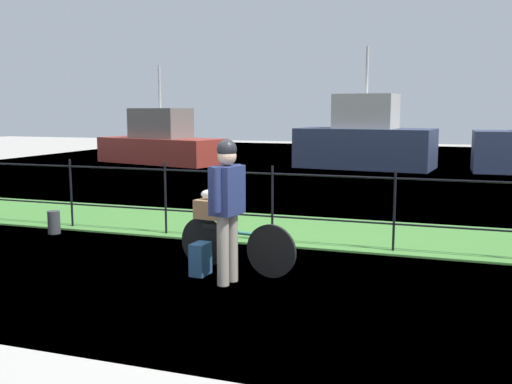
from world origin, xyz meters
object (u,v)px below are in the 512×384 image
Objects in this scene: wooden_crate at (211,209)px; moored_boat_near at (161,143)px; mooring_bollard at (54,222)px; cyclist_person at (227,199)px; backpack_on_paving at (200,259)px; terrier_dog at (212,194)px; moored_boat_mid at (365,140)px; bicycle_main at (235,245)px.

moored_boat_near reaches higher than wooden_crate.
wooden_crate is at bearing -18.37° from mooring_bollard.
backpack_on_paving is at bearing 154.90° from cyclist_person.
terrier_dog reaches higher than backpack_on_paving.
wooden_crate is 1.12× the size of terrier_dog.
moored_boat_mid is (-0.05, 13.68, 0.19)m from wooden_crate.
moored_boat_mid is at bearing 90.31° from terrier_dog.
mooring_bollard is (-3.26, 1.41, -0.01)m from backpack_on_paving.
cyclist_person is at bearing -23.59° from mooring_bollard.
moored_boat_mid is at bearing 3.78° from backpack_on_paving.
wooden_crate is 0.07× the size of moored_boat_near.
mooring_bollard is 0.07× the size of moored_boat_near.
mooring_bollard is at bearing 70.21° from backpack_on_paving.
cyclist_person is at bearing -50.72° from wooden_crate.
bicycle_main is 0.55m from wooden_crate.
terrier_dog reaches higher than bicycle_main.
moored_boat_mid is at bearing 91.65° from bicycle_main.
mooring_bollard is (-3.29, 1.09, -0.78)m from terrier_dog.
wooden_crate is 0.07× the size of moored_boat_mid.
mooring_bollard is at bearing -104.32° from moored_boat_mid.
bicycle_main reaches higher than backpack_on_paving.
wooden_crate is 0.66m from backpack_on_paving.
wooden_crate is 0.22× the size of cyclist_person.
moored_boat_mid is (7.62, 0.68, 0.20)m from moored_boat_near.
cyclist_person is (0.44, -0.53, 0.23)m from wooden_crate.
terrier_dog reaches higher than mooring_bollard.
terrier_dog is 0.67m from cyclist_person.
moored_boat_near is (-8.02, 13.06, 0.41)m from bicycle_main.
bicycle_main is at bearing -9.85° from wooden_crate.
moored_boat_mid reaches higher than terrier_dog.
moored_boat_near reaches higher than mooring_bollard.
bicycle_main is 5.00× the size of terrier_dog.
wooden_crate is 0.96× the size of mooring_bollard.
wooden_crate is at bearing -59.45° from moored_boat_near.
mooring_bollard is (-3.70, 1.62, -0.81)m from cyclist_person.
cyclist_person is 0.94m from backpack_on_paving.
backpack_on_paving is at bearing -95.39° from terrier_dog.
terrier_dog is at bearing -89.69° from moored_boat_mid.
cyclist_person is 0.31× the size of moored_boat_near.
bicycle_main is at bearing -9.85° from terrier_dog.
cyclist_person is 0.35× the size of moored_boat_mid.
cyclist_person is at bearing -52.12° from terrier_dog.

